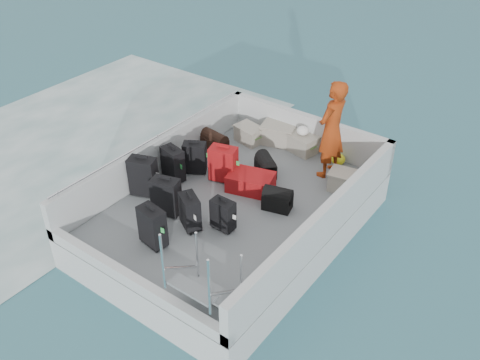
{
  "coord_description": "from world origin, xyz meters",
  "views": [
    {
      "loc": [
        4.5,
        -5.92,
        6.13
      ],
      "look_at": [
        -0.01,
        0.19,
        1.0
      ],
      "focal_mm": 40.0,
      "sensor_mm": 36.0,
      "label": 1
    }
  ],
  "objects_px": {
    "passenger": "(332,130)",
    "crate_2": "(302,144)",
    "suitcase_5": "(223,164)",
    "suitcase_1": "(173,164)",
    "suitcase_3": "(152,227)",
    "crate_0": "(249,135)",
    "suitcase_7": "(223,215)",
    "suitcase_2": "(195,158)",
    "suitcase_0": "(143,177)",
    "crate_3": "(345,182)",
    "suitcase_6": "(190,212)",
    "suitcase_8": "(251,182)",
    "crate_1": "(278,135)",
    "suitcase_4": "(166,197)"
  },
  "relations": [
    {
      "from": "suitcase_5",
      "to": "crate_1",
      "type": "xyz_separation_m",
      "value": [
        0.07,
        1.73,
        -0.14
      ]
    },
    {
      "from": "suitcase_0",
      "to": "crate_2",
      "type": "height_order",
      "value": "suitcase_0"
    },
    {
      "from": "suitcase_5",
      "to": "crate_2",
      "type": "bearing_deg",
      "value": 53.85
    },
    {
      "from": "suitcase_2",
      "to": "suitcase_3",
      "type": "distance_m",
      "value": 2.12
    },
    {
      "from": "suitcase_0",
      "to": "suitcase_7",
      "type": "distance_m",
      "value": 1.71
    },
    {
      "from": "suitcase_6",
      "to": "crate_2",
      "type": "bearing_deg",
      "value": 116.18
    },
    {
      "from": "suitcase_1",
      "to": "suitcase_5",
      "type": "bearing_deg",
      "value": 48.36
    },
    {
      "from": "suitcase_7",
      "to": "crate_3",
      "type": "relative_size",
      "value": 0.99
    },
    {
      "from": "suitcase_2",
      "to": "crate_0",
      "type": "bearing_deg",
      "value": 53.59
    },
    {
      "from": "crate_1",
      "to": "suitcase_6",
      "type": "bearing_deg",
      "value": -83.85
    },
    {
      "from": "suitcase_5",
      "to": "suitcase_7",
      "type": "xyz_separation_m",
      "value": [
        0.87,
        -1.12,
        -0.06
      ]
    },
    {
      "from": "suitcase_2",
      "to": "suitcase_8",
      "type": "relative_size",
      "value": 0.76
    },
    {
      "from": "crate_0",
      "to": "passenger",
      "type": "distance_m",
      "value": 2.02
    },
    {
      "from": "crate_0",
      "to": "suitcase_3",
      "type": "bearing_deg",
      "value": -79.04
    },
    {
      "from": "crate_0",
      "to": "suitcase_6",
      "type": "bearing_deg",
      "value": -73.11
    },
    {
      "from": "suitcase_6",
      "to": "passenger",
      "type": "relative_size",
      "value": 0.32
    },
    {
      "from": "suitcase_2",
      "to": "suitcase_7",
      "type": "height_order",
      "value": "suitcase_2"
    },
    {
      "from": "suitcase_0",
      "to": "suitcase_8",
      "type": "height_order",
      "value": "suitcase_0"
    },
    {
      "from": "suitcase_3",
      "to": "suitcase_8",
      "type": "bearing_deg",
      "value": 89.43
    },
    {
      "from": "crate_2",
      "to": "crate_3",
      "type": "distance_m",
      "value": 1.49
    },
    {
      "from": "crate_0",
      "to": "crate_2",
      "type": "height_order",
      "value": "crate_2"
    },
    {
      "from": "passenger",
      "to": "crate_2",
      "type": "bearing_deg",
      "value": -110.73
    },
    {
      "from": "crate_0",
      "to": "crate_2",
      "type": "xyz_separation_m",
      "value": [
        1.07,
        0.31,
        0.01
      ]
    },
    {
      "from": "suitcase_1",
      "to": "passenger",
      "type": "distance_m",
      "value": 2.92
    },
    {
      "from": "passenger",
      "to": "crate_1",
      "type": "bearing_deg",
      "value": -100.59
    },
    {
      "from": "crate_2",
      "to": "suitcase_8",
      "type": "bearing_deg",
      "value": -91.56
    },
    {
      "from": "suitcase_8",
      "to": "crate_1",
      "type": "distance_m",
      "value": 1.76
    },
    {
      "from": "suitcase_7",
      "to": "crate_3",
      "type": "height_order",
      "value": "suitcase_7"
    },
    {
      "from": "suitcase_2",
      "to": "suitcase_7",
      "type": "bearing_deg",
      "value": -65.8
    },
    {
      "from": "suitcase_4",
      "to": "crate_0",
      "type": "relative_size",
      "value": 1.27
    },
    {
      "from": "suitcase_1",
      "to": "suitcase_8",
      "type": "distance_m",
      "value": 1.45
    },
    {
      "from": "passenger",
      "to": "suitcase_8",
      "type": "bearing_deg",
      "value": -27.4
    },
    {
      "from": "suitcase_2",
      "to": "suitcase_7",
      "type": "xyz_separation_m",
      "value": [
        1.46,
        -1.02,
        -0.03
      ]
    },
    {
      "from": "suitcase_7",
      "to": "passenger",
      "type": "relative_size",
      "value": 0.29
    },
    {
      "from": "suitcase_6",
      "to": "suitcase_0",
      "type": "bearing_deg",
      "value": -159.61
    },
    {
      "from": "suitcase_3",
      "to": "suitcase_1",
      "type": "bearing_deg",
      "value": 131.35
    },
    {
      "from": "suitcase_7",
      "to": "crate_1",
      "type": "xyz_separation_m",
      "value": [
        -0.79,
        2.85,
        -0.08
      ]
    },
    {
      "from": "suitcase_2",
      "to": "crate_2",
      "type": "height_order",
      "value": "suitcase_2"
    },
    {
      "from": "passenger",
      "to": "suitcase_1",
      "type": "bearing_deg",
      "value": -43.39
    },
    {
      "from": "crate_1",
      "to": "suitcase_5",
      "type": "bearing_deg",
      "value": -92.48
    },
    {
      "from": "suitcase_4",
      "to": "suitcase_5",
      "type": "relative_size",
      "value": 1.0
    },
    {
      "from": "suitcase_1",
      "to": "suitcase_3",
      "type": "distance_m",
      "value": 1.81
    },
    {
      "from": "suitcase_1",
      "to": "suitcase_4",
      "type": "distance_m",
      "value": 1.02
    },
    {
      "from": "suitcase_0",
      "to": "suitcase_2",
      "type": "height_order",
      "value": "suitcase_0"
    },
    {
      "from": "suitcase_5",
      "to": "suitcase_0",
      "type": "bearing_deg",
      "value": -141.53
    },
    {
      "from": "suitcase_1",
      "to": "suitcase_3",
      "type": "bearing_deg",
      "value": -45.09
    },
    {
      "from": "suitcase_8",
      "to": "suitcase_4",
      "type": "bearing_deg",
      "value": 136.95
    },
    {
      "from": "suitcase_1",
      "to": "suitcase_2",
      "type": "bearing_deg",
      "value": 83.47
    },
    {
      "from": "suitcase_1",
      "to": "suitcase_3",
      "type": "height_order",
      "value": "suitcase_3"
    },
    {
      "from": "suitcase_1",
      "to": "suitcase_2",
      "type": "xyz_separation_m",
      "value": [
        0.15,
        0.43,
        -0.02
      ]
    }
  ]
}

